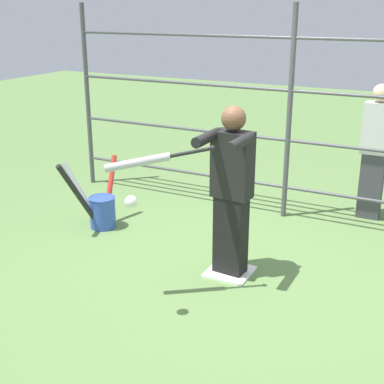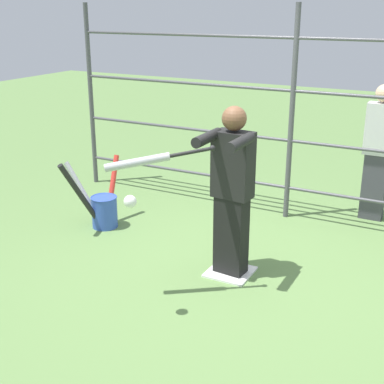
{
  "view_description": "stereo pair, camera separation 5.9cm",
  "coord_description": "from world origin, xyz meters",
  "px_view_note": "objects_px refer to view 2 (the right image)",
  "views": [
    {
      "loc": [
        -1.72,
        4.13,
        2.37
      ],
      "look_at": [
        0.18,
        0.42,
        0.9
      ],
      "focal_mm": 50.0,
      "sensor_mm": 36.0,
      "label": 1
    },
    {
      "loc": [
        -1.77,
        4.1,
        2.37
      ],
      "look_at": [
        0.18,
        0.42,
        0.9
      ],
      "focal_mm": 50.0,
      "sensor_mm": 36.0,
      "label": 2
    }
  ],
  "objects_px": {
    "softball_in_flight": "(130,201)",
    "bat_bucket": "(102,207)",
    "batter": "(232,188)",
    "bystander_behind_fence": "(378,151)",
    "baseball_bat_swinging": "(147,160)"
  },
  "relations": [
    {
      "from": "softball_in_flight",
      "to": "bat_bucket",
      "type": "bearing_deg",
      "value": -45.64
    },
    {
      "from": "batter",
      "to": "bystander_behind_fence",
      "type": "height_order",
      "value": "batter"
    },
    {
      "from": "batter",
      "to": "bystander_behind_fence",
      "type": "distance_m",
      "value": 2.23
    },
    {
      "from": "baseball_bat_swinging",
      "to": "softball_in_flight",
      "type": "xyz_separation_m",
      "value": [
        -0.07,
        0.34,
        -0.22
      ]
    },
    {
      "from": "baseball_bat_swinging",
      "to": "bat_bucket",
      "type": "relative_size",
      "value": 0.81
    },
    {
      "from": "baseball_bat_swinging",
      "to": "softball_in_flight",
      "type": "relative_size",
      "value": 7.69
    },
    {
      "from": "baseball_bat_swinging",
      "to": "bystander_behind_fence",
      "type": "bearing_deg",
      "value": -115.66
    },
    {
      "from": "baseball_bat_swinging",
      "to": "bat_bucket",
      "type": "xyz_separation_m",
      "value": [
        1.3,
        -1.06,
        -0.99
      ]
    },
    {
      "from": "bat_bucket",
      "to": "softball_in_flight",
      "type": "bearing_deg",
      "value": 134.36
    },
    {
      "from": "softball_in_flight",
      "to": "bystander_behind_fence",
      "type": "relative_size",
      "value": 0.06
    },
    {
      "from": "batter",
      "to": "softball_in_flight",
      "type": "xyz_separation_m",
      "value": [
        0.36,
        1.05,
        0.15
      ]
    },
    {
      "from": "batter",
      "to": "baseball_bat_swinging",
      "type": "bearing_deg",
      "value": 58.95
    },
    {
      "from": "baseball_bat_swinging",
      "to": "softball_in_flight",
      "type": "bearing_deg",
      "value": 100.89
    },
    {
      "from": "softball_in_flight",
      "to": "bat_bucket",
      "type": "height_order",
      "value": "softball_in_flight"
    },
    {
      "from": "bat_bucket",
      "to": "bystander_behind_fence",
      "type": "bearing_deg",
      "value": -147.23
    }
  ]
}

